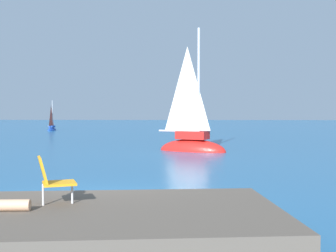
{
  "coord_description": "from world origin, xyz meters",
  "views": [
    {
      "loc": [
        2.02,
        -10.57,
        2.22
      ],
      "look_at": [
        1.5,
        10.0,
        1.44
      ],
      "focal_mm": 48.05,
      "sensor_mm": 36.0,
      "label": 1
    }
  ],
  "objects": [
    {
      "name": "sailboat_near",
      "position": [
        2.69,
        13.01,
        0.38
      ],
      "size": [
        3.9,
        2.71,
        7.06
      ],
      "rotation": [
        0.0,
        0.0,
        5.85
      ],
      "color": "red",
      "rests_on": "ground"
    },
    {
      "name": "ground_plane",
      "position": [
        0.0,
        0.0,
        0.0
      ],
      "size": [
        160.0,
        160.0,
        0.0
      ],
      "primitive_type": "plane",
      "color": "#236093"
    },
    {
      "name": "sailboat_far",
      "position": [
        -11.14,
        35.41,
        0.18
      ],
      "size": [
        0.82,
        1.87,
        3.41
      ],
      "rotation": [
        0.0,
        0.0,
        1.46
      ],
      "color": "#193D99",
      "rests_on": "ground"
    },
    {
      "name": "shore_ledge",
      "position": [
        -0.31,
        -3.72,
        0.32
      ],
      "size": [
        8.18,
        4.1,
        0.65
      ],
      "primitive_type": "cube",
      "rotation": [
        0.0,
        0.0,
        0.1
      ],
      "color": "brown",
      "rests_on": "ground"
    },
    {
      "name": "boulder_inland",
      "position": [
        0.31,
        -2.29,
        0.0
      ],
      "size": [
        1.66,
        1.7,
        1.01
      ],
      "primitive_type": "cube",
      "rotation": [
        -0.18,
        -0.11,
        2.53
      ],
      "color": "brown",
      "rests_on": "ground"
    },
    {
      "name": "beach_chair",
      "position": [
        -0.07,
        -3.3,
        1.09
      ],
      "size": [
        0.73,
        0.66,
        0.8
      ],
      "rotation": [
        0.0,
        0.0,
        0.36
      ],
      "color": "orange",
      "rests_on": "shore_ledge"
    }
  ]
}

